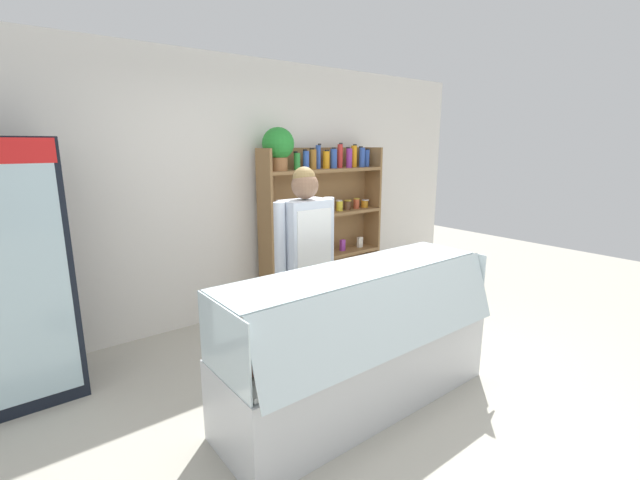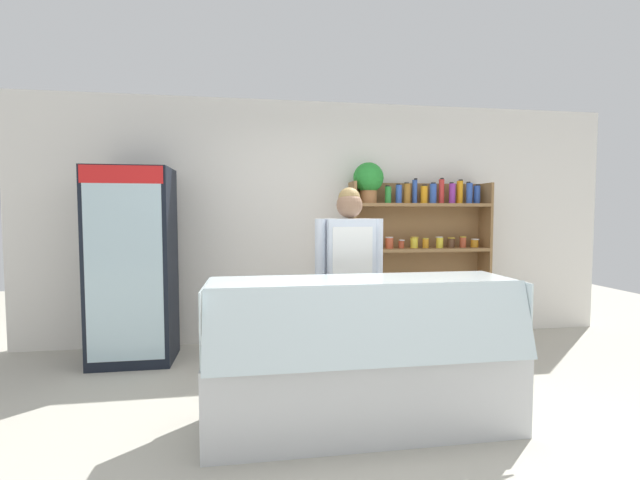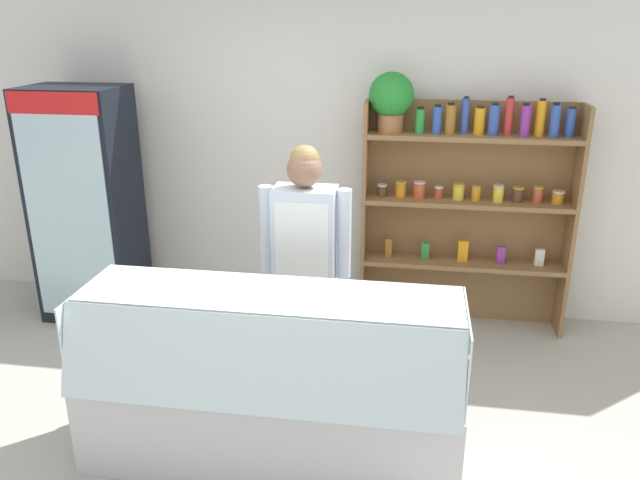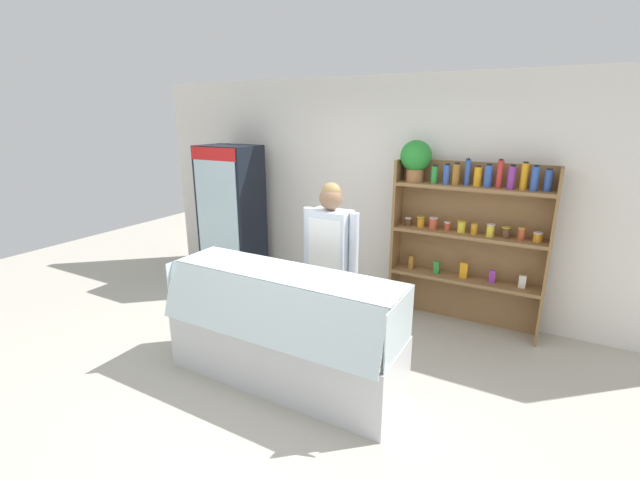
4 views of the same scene
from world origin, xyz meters
The scene contains 6 objects.
ground_plane centered at (0.00, 0.00, 0.00)m, with size 12.00×12.00×0.00m, color #B7B2A3.
back_wall centered at (0.00, 2.16, 1.35)m, with size 6.80×0.10×2.70m, color white.
drinks_fridge centered at (-2.01, 1.63, 0.94)m, with size 0.75×0.57×1.89m.
shelving_unit centered at (0.88, 1.91, 1.18)m, with size 1.60×0.33×2.00m.
deli_display_case centered at (-0.14, 0.04, 0.31)m, with size 2.07×0.71×1.01m.
shop_clerk centered at (-0.07, 0.78, 0.98)m, with size 0.58×0.25×1.66m.
Camera 1 is at (-2.06, -1.95, 1.84)m, focal length 24.00 mm.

